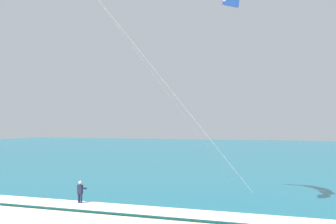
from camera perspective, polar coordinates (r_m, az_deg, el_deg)
sea at (r=83.02m, az=13.69°, el=-5.38°), size 200.00×120.00×0.20m
surf_foam at (r=25.81m, az=-2.55°, el=-13.34°), size 200.00×2.32×0.04m
surfboard at (r=28.67m, az=-11.98°, el=-12.53°), size 0.61×1.44×0.09m
kitesurfer at (r=28.53m, az=-11.95°, el=-10.72°), size 0.56×0.56×1.69m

